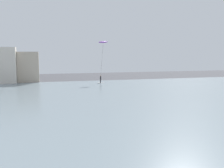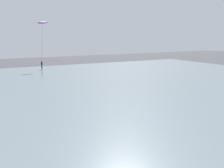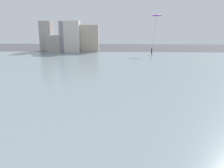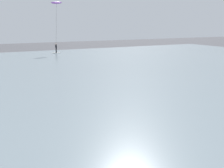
% 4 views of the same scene
% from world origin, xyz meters
% --- Properties ---
extents(water_bay, '(84.00, 52.00, 0.10)m').
position_xyz_m(water_bay, '(0.00, 30.90, 0.05)').
color(water_bay, gray).
rests_on(water_bay, ground).
extents(far_shore_buildings, '(15.00, 5.14, 7.68)m').
position_xyz_m(far_shore_buildings, '(-14.44, 57.90, 3.33)').
color(far_shore_buildings, '#A89E93').
rests_on(far_shore_buildings, ground).
extents(kitesurfer_purple, '(3.36, 4.20, 9.03)m').
position_xyz_m(kitesurfer_purple, '(7.22, 54.60, 7.74)').
color(kitesurfer_purple, silver).
rests_on(kitesurfer_purple, water_bay).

